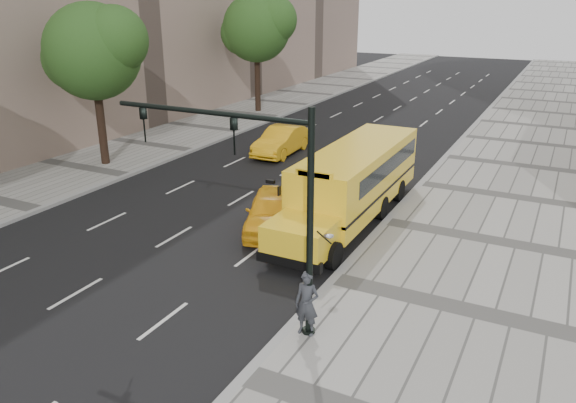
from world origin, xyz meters
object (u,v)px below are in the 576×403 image
at_px(pedestrian, 307,303).
at_px(traffic_signal, 262,190).
at_px(tree_b, 94,51).
at_px(tree_c, 258,27).
at_px(taxi_far, 282,141).
at_px(taxi_near, 271,211).
at_px(school_bus, 355,177).

xyz_separation_m(pedestrian, traffic_signal, (-1.38, 0.07, 3.01)).
bearing_deg(pedestrian, tree_b, 147.21).
relative_size(tree_c, taxi_far, 1.87).
bearing_deg(taxi_near, school_bus, 25.79).
bearing_deg(school_bus, pedestrian, -77.16).
bearing_deg(tree_c, traffic_signal, -59.91).
distance_m(tree_b, tree_c, 16.94).
bearing_deg(traffic_signal, pedestrian, -2.78).
xyz_separation_m(taxi_far, traffic_signal, (8.13, -16.58, 3.28)).
distance_m(taxi_far, traffic_signal, 18.75).
bearing_deg(traffic_signal, taxi_far, 116.12).
bearing_deg(traffic_signal, tree_b, 147.42).
bearing_deg(school_bus, taxi_far, 134.47).
distance_m(tree_b, pedestrian, 20.37).
height_order(tree_b, school_bus, tree_b).
height_order(taxi_near, pedestrian, pedestrian).
xyz_separation_m(tree_c, school_bus, (14.90, -17.90, -4.83)).
bearing_deg(taxi_far, traffic_signal, -65.46).
relative_size(tree_c, taxi_near, 1.99).
bearing_deg(tree_c, school_bus, -50.23).
bearing_deg(taxi_far, tree_b, -140.08).
bearing_deg(pedestrian, traffic_signal, 175.02).
relative_size(school_bus, traffic_signal, 1.81).
relative_size(tree_b, tree_c, 0.94).
bearing_deg(taxi_near, traffic_signal, -84.98).
bearing_deg(school_bus, tree_b, 176.30).
relative_size(tree_b, taxi_near, 1.88).
distance_m(tree_c, pedestrian, 32.34).
bearing_deg(taxi_near, pedestrian, -76.16).
relative_size(school_bus, taxi_far, 2.36).
relative_size(school_bus, pedestrian, 6.20).
distance_m(tree_c, taxi_near, 24.80).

